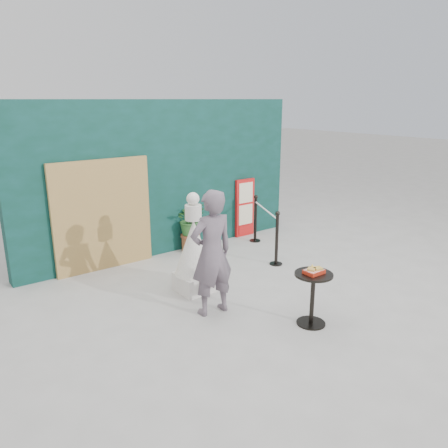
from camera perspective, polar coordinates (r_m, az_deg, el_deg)
ground at (r=6.76m, az=6.21°, el=-10.45°), size 60.00×60.00×0.00m
back_wall at (r=8.74m, az=-7.73°, el=5.98°), size 6.00×0.30×3.00m
bamboo_fence at (r=8.08m, az=-15.53°, el=1.08°), size 1.80×0.08×2.00m
woman at (r=6.16m, az=-1.61°, el=-3.82°), size 0.69×0.48×1.83m
menu_board at (r=9.81m, az=2.74°, el=2.13°), size 0.50×0.07×1.30m
statue at (r=6.96m, az=-3.94°, el=-3.65°), size 0.64×0.64×1.63m
cafe_table at (r=6.11m, az=11.52°, el=-8.53°), size 0.52×0.52×0.75m
food_basket at (r=6.00m, az=11.67°, el=-6.00°), size 0.26×0.19×0.11m
planter at (r=8.83m, az=-4.45°, el=0.07°), size 0.59×0.51×1.01m
stanchion_barrier at (r=8.81m, az=5.41°, el=-0.60°), size 0.84×1.54×1.03m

